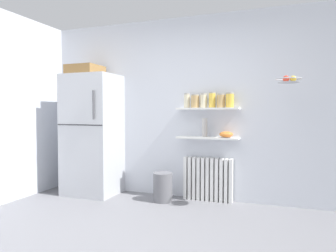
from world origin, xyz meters
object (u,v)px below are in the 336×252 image
object	(u,v)px
storage_jar_4	(221,101)
hanging_fruit_basket	(289,80)
radiator	(208,179)
storage_jar_3	(212,100)
refrigerator	(92,133)
shelf_bowl	(226,134)
storage_jar_1	(195,101)
trash_bin	(163,187)
storage_jar_2	(204,101)
vase	(205,127)
storage_jar_0	(187,101)
storage_jar_5	(230,100)

from	to	relation	value
storage_jar_4	hanging_fruit_basket	world-z (taller)	hanging_fruit_basket
radiator	storage_jar_3	distance (m)	1.10
refrigerator	shelf_bowl	world-z (taller)	refrigerator
storage_jar_1	trash_bin	xyz separation A→B (m)	(-0.40, -0.22, -1.19)
refrigerator	storage_jar_2	distance (m)	1.75
vase	hanging_fruit_basket	xyz separation A→B (m)	(1.07, -0.30, 0.59)
radiator	hanging_fruit_basket	distance (m)	1.70
storage_jar_2	storage_jar_3	distance (m)	0.12
storage_jar_4	refrigerator	bearing A→B (deg)	-173.94
refrigerator	vase	xyz separation A→B (m)	(1.69, 0.20, 0.10)
trash_bin	hanging_fruit_basket	distance (m)	2.14
storage_jar_1	shelf_bowl	xyz separation A→B (m)	(0.43, 0.00, -0.45)
storage_jar_1	hanging_fruit_basket	xyz separation A→B (m)	(1.20, -0.30, 0.22)
storage_jar_1	storage_jar_2	xyz separation A→B (m)	(0.12, 0.00, 0.00)
trash_bin	hanging_fruit_basket	bearing A→B (deg)	-3.02
refrigerator	storage_jar_0	distance (m)	1.52
shelf_bowl	hanging_fruit_basket	xyz separation A→B (m)	(0.77, -0.30, 0.68)
storage_jar_0	shelf_bowl	distance (m)	0.72
storage_jar_2	vase	world-z (taller)	storage_jar_2
refrigerator	hanging_fruit_basket	bearing A→B (deg)	-2.11
shelf_bowl	radiator	bearing A→B (deg)	173.29
refrigerator	radiator	distance (m)	1.86
storage_jar_4	storage_jar_5	distance (m)	0.12
trash_bin	storage_jar_0	bearing A→B (deg)	38.22
storage_jar_0	storage_jar_3	world-z (taller)	storage_jar_3
storage_jar_2	trash_bin	world-z (taller)	storage_jar_2
storage_jar_1	shelf_bowl	distance (m)	0.63
radiator	trash_bin	world-z (taller)	radiator
storage_jar_4	shelf_bowl	distance (m)	0.46
storage_jar_2	storage_jar_5	distance (m)	0.36
storage_jar_3	shelf_bowl	bearing A→B (deg)	0.00
radiator	trash_bin	size ratio (longest dim) A/B	1.73
storage_jar_0	storage_jar_5	bearing A→B (deg)	-0.00
storage_jar_0	storage_jar_3	distance (m)	0.36
shelf_bowl	storage_jar_4	bearing A→B (deg)	180.00
storage_jar_3	shelf_bowl	size ratio (longest dim) A/B	1.16
trash_bin	storage_jar_5	bearing A→B (deg)	14.04
radiator	vase	bearing A→B (deg)	-144.58
storage_jar_1	trash_bin	size ratio (longest dim) A/B	0.48
storage_jar_0	vase	world-z (taller)	storage_jar_0
storage_jar_3	trash_bin	world-z (taller)	storage_jar_3
storage_jar_2	storage_jar_3	bearing A→B (deg)	-0.00
refrigerator	storage_jar_5	world-z (taller)	refrigerator
radiator	vase	xyz separation A→B (m)	(-0.04, -0.03, 0.72)
shelf_bowl	hanging_fruit_basket	distance (m)	1.07
storage_jar_5	storage_jar_2	bearing A→B (deg)	180.00
storage_jar_3	storage_jar_0	bearing A→B (deg)	180.00
storage_jar_0	vase	distance (m)	0.45
radiator	vase	world-z (taller)	vase
trash_bin	storage_jar_3	bearing A→B (deg)	18.98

